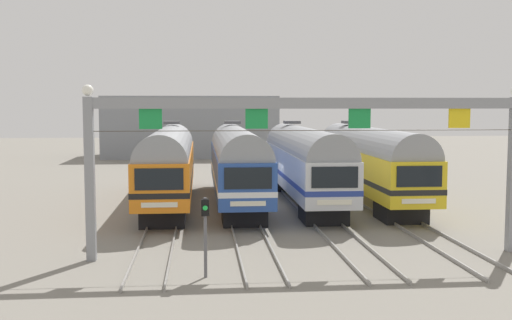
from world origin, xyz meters
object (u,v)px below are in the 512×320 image
Objects in this scene: commuter_train_blue at (237,161)px; commuter_train_yellow at (369,160)px; catenary_gantry at (308,131)px; yard_signal_mast at (205,222)px; commuter_train_silver at (304,161)px; commuter_train_orange at (169,162)px.

commuter_train_blue and commuter_train_yellow have the same top height.
yard_signal_mast is (-4.20, -2.84, -3.10)m from catenary_gantry.
commuter_train_blue is 1.01× the size of catenary_gantry.
commuter_train_blue is 1.00× the size of commuter_train_silver.
commuter_train_blue is 6.24× the size of yard_signal_mast.
commuter_train_orange is at bearing 115.02° from catenary_gantry.
catenary_gantry is at bearing -115.02° from commuter_train_yellow.
commuter_train_blue is 4.20m from commuter_train_silver.
commuter_train_yellow is 15.09m from catenary_gantry.
yard_signal_mast is at bearing -97.33° from commuter_train_blue.
commuter_train_silver is 1.01× the size of catenary_gantry.
commuter_train_silver is 4.20m from commuter_train_yellow.
catenary_gantry is (-6.30, -13.50, 2.44)m from commuter_train_yellow.
commuter_train_yellow is (12.60, 0.00, 0.00)m from commuter_train_orange.
commuter_train_orange is 6.24× the size of yard_signal_mast.
commuter_train_blue is 1.00× the size of commuter_train_yellow.
yard_signal_mast is at bearing -122.73° from commuter_train_yellow.
commuter_train_yellow is at bearing 0.00° from commuter_train_blue.
catenary_gantry reaches higher than commuter_train_silver.
commuter_train_silver is at bearing 81.16° from catenary_gantry.
commuter_train_orange is 1.00× the size of commuter_train_yellow.
commuter_train_silver is (4.20, 0.00, 0.00)m from commuter_train_blue.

